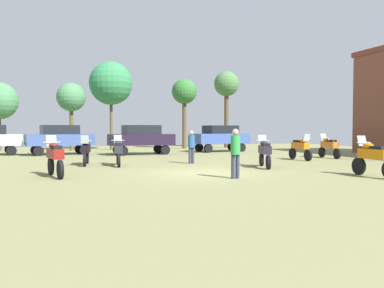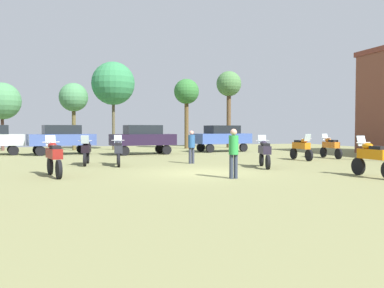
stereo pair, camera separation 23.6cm
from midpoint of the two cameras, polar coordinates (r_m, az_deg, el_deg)
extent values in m
cube|color=olive|center=(15.84, 1.31, -4.20)|extent=(44.00, 52.00, 0.02)
cylinder|color=black|center=(16.45, 22.39, -2.94)|extent=(0.13, 0.66, 0.66)
cube|color=#C8710B|center=(15.84, 24.20, -1.31)|extent=(0.37, 1.30, 0.36)
ellipsoid|color=#C8710B|center=(16.04, 23.52, -0.26)|extent=(0.33, 0.48, 0.24)
cube|color=black|center=(15.66, 24.77, -0.48)|extent=(0.31, 0.56, 0.12)
cube|color=silver|center=(16.28, 22.78, 0.42)|extent=(0.36, 0.16, 0.39)
cylinder|color=#B7B7BC|center=(16.21, 23.00, 0.20)|extent=(0.62, 0.04, 0.04)
cylinder|color=black|center=(19.04, 9.57, -2.17)|extent=(0.31, 0.63, 0.63)
cylinder|color=black|center=(17.49, 10.49, -2.56)|extent=(0.31, 0.63, 0.63)
cube|color=#262030|center=(18.23, 10.02, -0.81)|extent=(0.75, 1.39, 0.36)
ellipsoid|color=#262030|center=(18.52, 9.85, 0.10)|extent=(0.45, 0.55, 0.24)
cube|color=black|center=(17.99, 10.17, -0.09)|extent=(0.46, 0.62, 0.12)
cube|color=silver|center=(18.84, 9.67, 0.69)|extent=(0.39, 0.25, 0.39)
cylinder|color=#B7B7BC|center=(18.74, 9.72, 0.50)|extent=(0.60, 0.22, 0.04)
cylinder|color=black|center=(16.16, -19.96, -2.97)|extent=(0.26, 0.68, 0.67)
cylinder|color=black|center=(14.62, -18.79, -3.49)|extent=(0.26, 0.68, 0.67)
cube|color=maroon|center=(15.35, -19.43, -1.30)|extent=(0.64, 1.39, 0.36)
ellipsoid|color=maroon|center=(15.63, -19.66, -0.21)|extent=(0.41, 0.54, 0.24)
cube|color=black|center=(15.11, -19.27, -0.44)|extent=(0.41, 0.61, 0.12)
cube|color=silver|center=(15.96, -19.90, 0.48)|extent=(0.38, 0.23, 0.39)
cylinder|color=#B7B7BC|center=(15.86, -19.83, 0.25)|extent=(0.61, 0.17, 0.04)
cylinder|color=black|center=(25.80, 17.86, -1.12)|extent=(0.16, 0.62, 0.62)
cylinder|color=black|center=(24.50, 19.79, -1.31)|extent=(0.16, 0.62, 0.62)
cube|color=#CB691B|center=(25.12, 18.81, -0.10)|extent=(0.45, 1.35, 0.36)
ellipsoid|color=#CB691B|center=(25.36, 18.45, 0.56)|extent=(0.35, 0.50, 0.24)
cube|color=black|center=(24.92, 19.11, 0.43)|extent=(0.34, 0.58, 0.12)
cube|color=silver|center=(25.64, 18.06, 0.98)|extent=(0.37, 0.18, 0.39)
cylinder|color=#B7B7BC|center=(25.56, 18.18, 0.84)|extent=(0.62, 0.08, 0.04)
cylinder|color=black|center=(19.17, -15.46, -2.22)|extent=(0.20, 0.62, 0.61)
cylinder|color=black|center=(20.77, -15.09, -1.88)|extent=(0.20, 0.62, 0.61)
cube|color=black|center=(19.94, -15.28, -0.65)|extent=(0.54, 1.41, 0.36)
ellipsoid|color=black|center=(19.62, -15.36, 0.12)|extent=(0.38, 0.52, 0.24)
cube|color=black|center=(20.17, -15.23, 0.06)|extent=(0.37, 0.60, 0.12)
cube|color=silver|center=(19.27, -15.45, 0.62)|extent=(0.38, 0.20, 0.39)
cylinder|color=#B7B7BC|center=(19.38, -15.42, 0.45)|extent=(0.62, 0.12, 0.04)
cylinder|color=black|center=(19.97, -10.92, -2.00)|extent=(0.18, 0.62, 0.61)
cylinder|color=black|center=(18.44, -10.79, -2.35)|extent=(0.18, 0.62, 0.61)
cube|color=#262831|center=(19.17, -10.86, -0.72)|extent=(0.49, 1.33, 0.36)
ellipsoid|color=#262831|center=(19.45, -10.89, 0.15)|extent=(0.37, 0.51, 0.24)
cube|color=black|center=(18.93, -10.85, -0.03)|extent=(0.36, 0.59, 0.12)
cube|color=silver|center=(19.77, -10.92, 0.70)|extent=(0.37, 0.19, 0.39)
cylinder|color=#B7B7BC|center=(19.68, -10.91, 0.52)|extent=(0.62, 0.10, 0.04)
cylinder|color=black|center=(22.50, 15.99, -1.55)|extent=(0.13, 0.63, 0.63)
cylinder|color=black|center=(23.81, 13.92, -1.33)|extent=(0.13, 0.63, 0.63)
cube|color=#CB6D14|center=(23.12, 14.94, -0.22)|extent=(0.38, 1.33, 0.36)
ellipsoid|color=#CB6D14|center=(22.86, 15.34, 0.46)|extent=(0.33, 0.48, 0.24)
cube|color=black|center=(23.31, 14.64, 0.40)|extent=(0.31, 0.56, 0.12)
cube|color=silver|center=(22.58, 15.81, 0.89)|extent=(0.36, 0.16, 0.39)
cylinder|color=#B7B7BC|center=(22.66, 15.67, 0.74)|extent=(0.62, 0.05, 0.04)
cylinder|color=black|center=(28.71, -24.66, -0.86)|extent=(0.67, 0.33, 0.64)
cylinder|color=black|center=(30.14, -24.86, -0.73)|extent=(0.67, 0.33, 0.64)
cylinder|color=black|center=(27.45, -21.35, -0.95)|extent=(0.67, 0.33, 0.64)
cylinder|color=black|center=(28.88, -21.71, -0.80)|extent=(0.67, 0.33, 0.64)
cylinder|color=black|center=(27.97, -15.40, -0.82)|extent=(0.67, 0.33, 0.64)
cylinder|color=black|center=(29.37, -16.04, -0.68)|extent=(0.67, 0.33, 0.64)
cube|color=#3B4F8F|center=(28.36, -18.62, 0.59)|extent=(4.55, 2.53, 0.75)
cube|color=black|center=(28.35, -18.64, 1.96)|extent=(2.61, 1.97, 0.61)
cylinder|color=black|center=(29.13, 2.11, -0.62)|extent=(0.67, 0.31, 0.64)
cylinder|color=black|center=(30.40, 0.80, -0.50)|extent=(0.67, 0.31, 0.64)
cylinder|color=black|center=(30.65, 6.90, -0.50)|extent=(0.67, 0.31, 0.64)
cylinder|color=black|center=(31.86, 5.46, -0.39)|extent=(0.67, 0.31, 0.64)
cube|color=#39549D|center=(30.46, 3.86, 0.80)|extent=(4.52, 2.41, 0.75)
cube|color=black|center=(30.45, 3.87, 2.08)|extent=(2.57, 1.91, 0.61)
cylinder|color=black|center=(26.26, -10.09, -0.97)|extent=(0.66, 0.29, 0.64)
cylinder|color=black|center=(27.65, -10.84, -0.81)|extent=(0.66, 0.29, 0.64)
cylinder|color=black|center=(27.13, -4.10, -0.84)|extent=(0.66, 0.29, 0.64)
cylinder|color=black|center=(28.48, -5.11, -0.69)|extent=(0.66, 0.29, 0.64)
cube|color=black|center=(27.32, -7.51, 0.63)|extent=(4.47, 2.24, 0.75)
cube|color=black|center=(27.31, -7.52, 2.05)|extent=(2.52, 1.83, 0.61)
cylinder|color=#313545|center=(20.00, -0.64, -1.68)|extent=(0.14, 0.14, 0.81)
cylinder|color=#313545|center=(20.08, -0.22, -1.66)|extent=(0.14, 0.14, 0.81)
cylinder|color=#254F86|center=(20.00, -0.43, 0.39)|extent=(0.40, 0.40, 0.64)
sphere|color=tan|center=(19.99, -0.43, 1.62)|extent=(0.22, 0.22, 0.22)
cylinder|color=#2B3343|center=(14.13, 6.06, -3.21)|extent=(0.14, 0.14, 0.85)
cylinder|color=#2B3343|center=(14.06, 5.43, -3.24)|extent=(0.14, 0.14, 0.85)
cylinder|color=#288E3C|center=(14.05, 5.76, -0.13)|extent=(0.35, 0.35, 0.67)
sphere|color=tan|center=(14.03, 5.76, 1.71)|extent=(0.23, 0.23, 0.23)
cylinder|color=brown|center=(33.58, -17.06, 2.34)|extent=(0.30, 0.30, 3.78)
sphere|color=#437D4E|center=(33.68, -17.11, 6.44)|extent=(2.30, 2.30, 2.30)
cylinder|color=brown|center=(33.81, -11.68, 3.18)|extent=(0.24, 0.24, 4.71)
sphere|color=#2F7847|center=(34.01, -11.73, 8.51)|extent=(3.57, 3.57, 3.57)
cylinder|color=brown|center=(35.27, -1.30, 3.05)|extent=(0.36, 0.36, 4.55)
sphere|color=#2F6C2F|center=(35.42, -1.30, 7.54)|extent=(2.21, 2.21, 2.21)
cylinder|color=brown|center=(37.22, 4.76, 3.65)|extent=(0.40, 0.40, 5.40)
sphere|color=#45733E|center=(37.44, 4.78, 8.59)|extent=(2.31, 2.31, 2.31)
camera|label=1|loc=(0.12, -90.35, -0.01)|focal=37.25mm
camera|label=2|loc=(0.12, 89.65, 0.01)|focal=37.25mm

